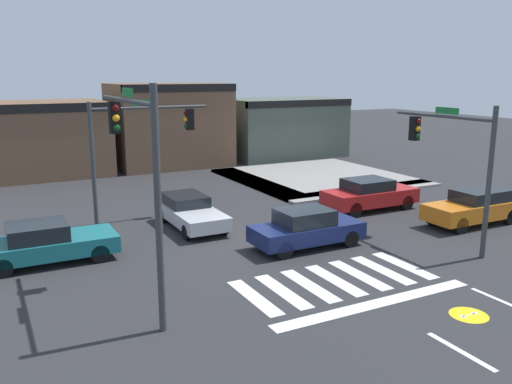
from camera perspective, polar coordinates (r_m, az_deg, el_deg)
The scene contains 13 objects.
ground_plane at distance 20.80m, azimuth 1.15°, elevation -5.30°, with size 120.00×120.00×0.00m, color #2B2B2D.
crosswalk_near at distance 17.23m, azimuth 8.46°, elevation -9.30°, with size 6.25×2.81×0.01m.
bike_detector_marking at distance 15.84m, azimuth 21.86°, elevation -12.14°, with size 1.04×1.04×0.01m.
curb_corner_northeast at distance 32.89m, azimuth 6.24°, elevation 1.43°, with size 10.00×10.60×0.15m.
storefront_row at distance 38.51m, azimuth -9.27°, elevation 6.65°, with size 26.20×6.53×5.73m.
traffic_signal_southwest at distance 14.53m, azimuth -12.72°, elevation 3.81°, with size 0.32×5.38×6.17m.
traffic_signal_northwest at distance 23.67m, azimuth -12.46°, elevation 5.82°, with size 5.23×0.32×5.29m.
traffic_signal_southeast at distance 20.91m, azimuth 20.31°, elevation 4.28°, with size 0.32×4.76×5.34m.
car_red at distance 25.91m, azimuth 12.06°, elevation -0.22°, with size 4.54×1.91×1.51m.
car_teal at distance 19.70m, azimuth -21.58°, elevation -5.08°, with size 4.49×1.95×1.42m.
car_navy at distance 20.00m, azimuth 5.41°, elevation -3.89°, with size 4.24×1.76×1.48m.
car_orange at distance 24.75m, azimuth 22.35°, elevation -1.48°, with size 4.45×1.73×1.50m.
car_silver at distance 22.71m, azimuth -7.02°, elevation -2.10°, with size 1.80×4.19×1.28m.
Camera 1 is at (-9.55, -17.35, 6.38)m, focal length 37.29 mm.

